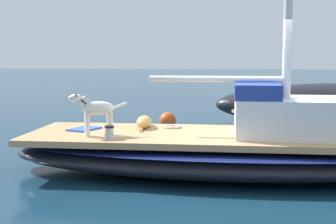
# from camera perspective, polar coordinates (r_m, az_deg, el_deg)

# --- Properties ---
(ground_plane) EXTENTS (120.00, 120.00, 0.00)m
(ground_plane) POSITION_cam_1_polar(r_m,az_deg,el_deg) (8.11, 7.10, -7.19)
(ground_plane) COLOR #143347
(sailboat_main) EXTENTS (2.62, 7.27, 0.66)m
(sailboat_main) POSITION_cam_1_polar(r_m,az_deg,el_deg) (8.04, 7.13, -4.87)
(sailboat_main) COLOR black
(sailboat_main) RESTS_ON ground
(cabin_house) EXTENTS (1.43, 2.24, 0.84)m
(cabin_house) POSITION_cam_1_polar(r_m,az_deg,el_deg) (8.02, 15.21, -0.24)
(cabin_house) COLOR silver
(cabin_house) RESTS_ON sailboat_main
(dog_tan) EXTENTS (0.95, 0.28, 0.22)m
(dog_tan) POSITION_cam_1_polar(r_m,az_deg,el_deg) (8.58, -2.82, -1.17)
(dog_tan) COLOR tan
(dog_tan) RESTS_ON sailboat_main
(dog_white) EXTENTS (0.47, 0.89, 0.70)m
(dog_white) POSITION_cam_1_polar(r_m,az_deg,el_deg) (7.76, -8.58, 0.28)
(dog_white) COLOR silver
(dog_white) RESTS_ON sailboat_main
(deck_winch) EXTENTS (0.16, 0.16, 0.21)m
(deck_winch) POSITION_cam_1_polar(r_m,az_deg,el_deg) (7.47, -6.93, -2.46)
(deck_winch) COLOR #B7B7BC
(deck_winch) RESTS_ON sailboat_main
(coiled_rope) EXTENTS (0.32, 0.32, 0.04)m
(coiled_rope) POSITION_cam_1_polar(r_m,az_deg,el_deg) (8.59, 0.51, -1.72)
(coiled_rope) COLOR beige
(coiled_rope) RESTS_ON sailboat_main
(deck_towel) EXTENTS (0.65, 0.55, 0.03)m
(deck_towel) POSITION_cam_1_polar(r_m,az_deg,el_deg) (8.49, -9.87, -1.97)
(deck_towel) COLOR blue
(deck_towel) RESTS_ON sailboat_main
(moored_boat_port_side) EXTENTS (3.63, 7.02, 6.94)m
(moored_boat_port_side) POSITION_cam_1_polar(r_m,az_deg,el_deg) (14.60, 18.58, 1.09)
(moored_boat_port_side) COLOR black
(moored_boat_port_side) RESTS_ON ground
(mooring_buoy) EXTENTS (0.44, 0.44, 0.44)m
(mooring_buoy) POSITION_cam_1_polar(r_m,az_deg,el_deg) (12.80, -0.06, -1.01)
(mooring_buoy) COLOR #E55119
(mooring_buoy) RESTS_ON ground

